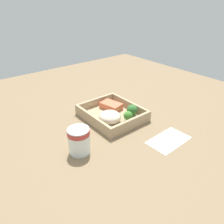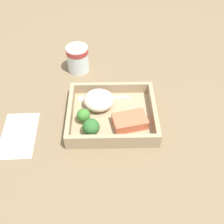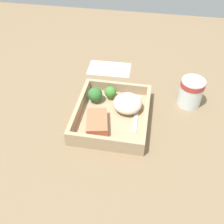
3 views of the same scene
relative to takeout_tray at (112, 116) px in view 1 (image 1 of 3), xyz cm
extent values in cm
cube|color=#7E6749|center=(0.00, 0.00, -1.60)|extent=(160.00, 160.00, 2.00)
cube|color=tan|center=(0.00, 0.00, 0.00)|extent=(25.00, 21.32, 1.20)
cube|color=tan|center=(0.00, -10.06, 2.31)|extent=(25.00, 1.20, 3.43)
cube|color=tan|center=(0.00, 10.06, 2.31)|extent=(25.00, 1.20, 3.43)
cube|color=tan|center=(-11.90, 0.00, 2.31)|extent=(1.20, 18.92, 3.43)
cube|color=tan|center=(11.90, 0.00, 2.31)|extent=(1.20, 18.92, 3.43)
cube|color=#D96845|center=(-4.87, 3.47, 2.01)|extent=(10.24, 7.66, 2.82)
ellipsoid|color=beige|center=(3.81, -4.12, 2.87)|extent=(9.01, 8.81, 4.54)
cylinder|color=#7DAB5F|center=(5.68, 6.35, 1.30)|extent=(1.76, 1.76, 1.39)
sphere|color=#316A2D|center=(5.68, 6.35, 3.27)|extent=(4.64, 4.64, 4.64)
cylinder|color=#84A060|center=(7.93, 1.94, 1.34)|extent=(1.42, 1.42, 1.49)
sphere|color=#418130|center=(7.93, 1.94, 3.12)|extent=(3.75, 3.75, 3.75)
cube|color=silver|center=(0.53, -7.09, 0.82)|extent=(12.44, 1.63, 0.44)
cube|color=silver|center=(8.42, -6.75, 0.82)|extent=(3.49, 2.34, 0.44)
cylinder|color=white|center=(11.11, -22.91, 3.93)|extent=(7.18, 7.18, 9.05)
cylinder|color=#B23833|center=(11.11, -22.91, 7.24)|extent=(7.40, 7.40, 1.63)
cube|color=white|center=(25.91, 5.64, -0.48)|extent=(9.87, 16.04, 0.24)
camera|label=1|loc=(63.37, -51.22, 46.63)|focal=35.00mm
camera|label=2|loc=(0.98, 50.41, 56.99)|focal=42.00mm
camera|label=3|loc=(-55.34, -9.84, 55.36)|focal=42.00mm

